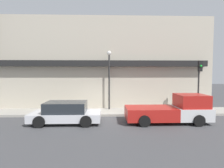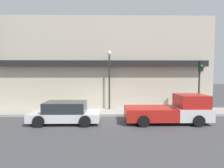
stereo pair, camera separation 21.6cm
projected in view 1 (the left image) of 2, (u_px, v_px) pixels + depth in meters
ground_plane at (100, 117)px, 12.93m from camera, size 80.00×80.00×0.00m
sidewalk at (101, 112)px, 14.15m from camera, size 36.00×2.47×0.17m
building at (101, 64)px, 16.62m from camera, size 19.80×3.80×10.02m
pickup_truck at (172, 110)px, 11.41m from camera, size 5.34×2.13×1.83m
parked_car at (66, 113)px, 11.21m from camera, size 4.43×2.05×1.38m
fire_hydrant at (72, 109)px, 13.44m from camera, size 0.18×0.18×0.65m
street_lamp at (109, 72)px, 14.66m from camera, size 0.36×0.36×4.92m
traffic_light at (199, 77)px, 13.40m from camera, size 0.28×0.42×3.99m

